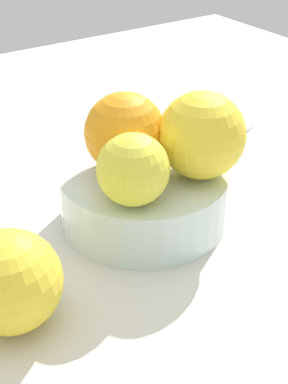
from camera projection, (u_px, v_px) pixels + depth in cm
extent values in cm
cube|color=silver|center=(144.00, 228.00, 55.35)|extent=(110.00, 110.00, 2.00)
cylinder|color=silver|center=(144.00, 216.00, 54.62)|extent=(9.61, 9.61, 0.80)
cylinder|color=silver|center=(144.00, 197.00, 53.50)|extent=(15.50, 15.50, 5.11)
sphere|color=orange|center=(125.00, 133.00, 50.89)|extent=(7.29, 7.29, 7.29)
sphere|color=yellow|center=(133.00, 170.00, 46.47)|extent=(6.05, 6.05, 6.05)
sphere|color=yellow|center=(202.00, 135.00, 49.95)|extent=(7.76, 7.76, 7.76)
sphere|color=yellow|center=(10.00, 281.00, 41.21)|extent=(7.71, 7.71, 7.71)
cylinder|color=silver|center=(205.00, 117.00, 74.33)|extent=(12.48, 12.48, 0.80)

